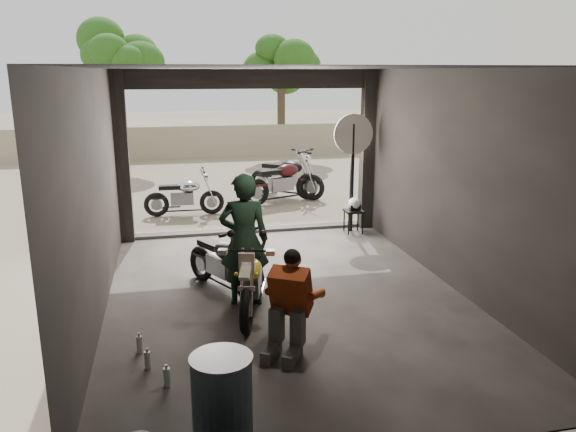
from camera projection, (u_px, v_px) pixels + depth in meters
name	position (u px, v px, depth m)	size (l,w,h in m)	color
ground	(287.00, 299.00, 8.01)	(80.00, 80.00, 0.00)	#7A6D56
garage	(280.00, 204.00, 8.21)	(7.00, 7.13, 3.20)	#2D2B28
boundary_wall	(209.00, 141.00, 21.11)	(18.00, 0.30, 1.20)	gray
tree_left	(116.00, 45.00, 18.22)	(2.20, 2.20, 5.60)	#382B1E
tree_right	(281.00, 60.00, 20.95)	(2.20, 2.20, 5.00)	#382B1E
main_bike	(252.00, 276.00, 7.42)	(0.66, 1.60, 1.06)	beige
left_bike	(223.00, 258.00, 8.14)	(0.64, 1.55, 1.05)	black
outside_bike_a	(184.00, 193.00, 12.55)	(0.64, 1.55, 1.05)	black
outside_bike_b	(283.00, 178.00, 13.77)	(0.77, 1.86, 1.26)	#3B0E0F
outside_bike_c	(286.00, 173.00, 14.35)	(0.77, 1.86, 1.26)	black
rider	(244.00, 240.00, 7.63)	(0.68, 0.44, 1.86)	black
mechanic	(287.00, 306.00, 6.34)	(0.59, 0.80, 1.16)	#A23B15
stool	(354.00, 214.00, 11.16)	(0.35, 0.35, 0.48)	black
helmet	(354.00, 204.00, 11.14)	(0.26, 0.27, 0.25)	silver
oil_drum	(222.00, 401.00, 4.82)	(0.52, 0.52, 0.81)	#3A5162
sign_post	(353.00, 153.00, 10.99)	(0.79, 0.08, 2.37)	black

